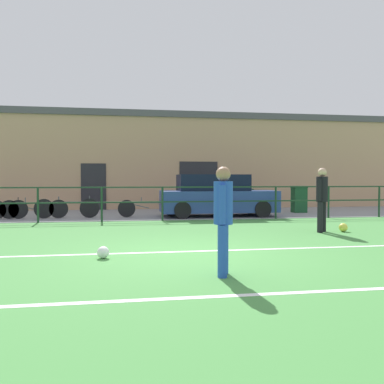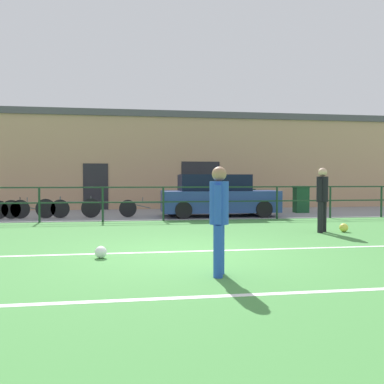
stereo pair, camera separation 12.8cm
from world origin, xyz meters
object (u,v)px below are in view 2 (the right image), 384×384
Objects in this scene: player_striker at (219,214)px; parked_car_red at (218,196)px; soccer_ball_spare at (101,252)px; bicycle_parked_0 at (151,208)px; bicycle_parked_2 at (36,209)px; trash_bin_1 at (301,199)px; player_goalkeeper at (322,196)px; soccer_ball_match at (344,228)px; bicycle_parked_4 at (68,208)px; trash_bin_0 at (248,199)px.

parked_car_red is at bearing -173.72° from player_striker.
bicycle_parked_0 reaches higher than soccer_ball_spare.
trash_bin_1 is (10.23, 0.95, 0.21)m from bicycle_parked_2.
parked_car_red is 3.86m from trash_bin_1.
player_goalkeeper is 1.04m from soccer_ball_match.
bicycle_parked_4 is (-5.40, 0.08, -0.38)m from parked_car_red.
player_striker is (-3.70, -4.21, -0.06)m from player_goalkeeper.
bicycle_parked_2 is (-4.01, 0.00, 0.01)m from bicycle_parked_0.
player_striker is 9.63m from bicycle_parked_4.
player_striker is at bearing -135.83° from soccer_ball_match.
soccer_ball_match is 5.31m from parked_car_red.
bicycle_parked_4 is 2.39× the size of trash_bin_0.
trash_bin_1 is at bearing 5.32° from bicycle_parked_2.
trash_bin_0 is (2.08, 3.18, -0.26)m from parked_car_red.
soccer_ball_match is at bearing 23.30° from soccer_ball_spare.
player_goalkeeper is 7.44× the size of soccer_ball_match.
player_goalkeeper is 0.74× the size of bicycle_parked_0.
parked_car_red is at bearing -1.93° from bicycle_parked_0.
player_striker is at bearing -68.70° from bicycle_parked_4.
bicycle_parked_0 is (-4.29, 4.75, -0.61)m from player_goalkeeper.
parked_car_red is at bearing -123.20° from trash_bin_0.
player_striker is 0.69× the size of bicycle_parked_2.
parked_car_red is at bearing 63.17° from soccer_ball_spare.
player_goalkeeper reaches higher than bicycle_parked_4.
soccer_ball_spare is 0.10× the size of bicycle_parked_4.
soccer_ball_match is (4.30, 4.17, -0.78)m from player_striker.
player_goalkeeper is 1.07× the size of player_striker.
player_striker is at bearing -108.32° from trash_bin_0.
trash_bin_0 reaches higher than bicycle_parked_2.
player_striker is at bearing -62.84° from bicycle_parked_2.
bicycle_parked_2 is at bearing 180.00° from bicycle_parked_0.
trash_bin_0 is at bearing 19.82° from bicycle_parked_2.
parked_car_red is (-1.79, 4.67, -0.21)m from player_goalkeeper.
parked_car_red is 1.86× the size of bicycle_parked_2.
soccer_ball_match is (0.60, -0.03, -0.85)m from player_goalkeeper.
bicycle_parked_2 is at bearing -160.18° from trash_bin_0.
player_goalkeeper is at bearing -108.70° from trash_bin_1.
soccer_ball_spare is 7.61m from bicycle_parked_4.
trash_bin_1 is at bearing 15.58° from parked_car_red.
player_goalkeeper is 5.00m from parked_car_red.
trash_bin_1 reaches higher than soccer_ball_spare.
parked_car_red reaches higher than soccer_ball_match.
bicycle_parked_2 is (-4.60, 8.96, -0.54)m from player_striker.
bicycle_parked_2 reaches higher than bicycle_parked_0.
soccer_ball_spare is (-5.49, -2.66, -0.85)m from player_goalkeeper.
player_goalkeeper is 8.64m from bicycle_parked_4.
parked_car_red is at bearing 66.69° from player_goalkeeper.
soccer_ball_spare is 0.09× the size of bicycle_parked_0.
bicycle_parked_4 is at bearing 148.42° from soccer_ball_match.
bicycle_parked_2 is at bearing -180.00° from bicycle_parked_4.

